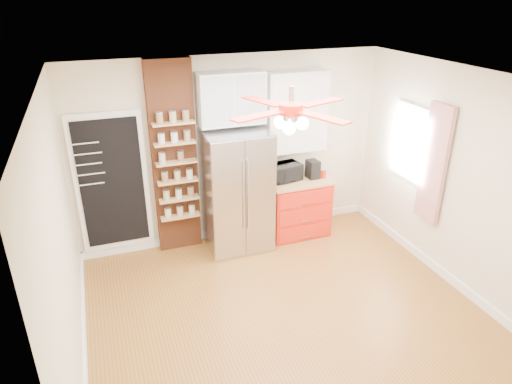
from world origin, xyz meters
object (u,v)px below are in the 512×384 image
object	(u,v)px
red_cabinet	(297,206)
toaster_oven	(285,172)
coffee_maker	(313,169)
ceiling_fan	(291,109)
pantry_jar_oats	(162,158)
canister_left	(322,173)
fridge	(237,191)

from	to	relation	value
red_cabinet	toaster_oven	bearing A→B (deg)	170.82
toaster_oven	coffee_maker	size ratio (longest dim) A/B	1.66
ceiling_fan	toaster_oven	size ratio (longest dim) A/B	3.10
pantry_jar_oats	ceiling_fan	bearing A→B (deg)	-59.54
coffee_maker	canister_left	xyz separation A→B (m)	(0.15, -0.04, -0.07)
red_cabinet	ceiling_fan	size ratio (longest dim) A/B	0.67
red_cabinet	ceiling_fan	bearing A→B (deg)	-118.71
coffee_maker	canister_left	size ratio (longest dim) A/B	2.14
ceiling_fan	canister_left	size ratio (longest dim) A/B	11.00
fridge	red_cabinet	size ratio (longest dim) A/B	1.86
red_cabinet	canister_left	world-z (taller)	canister_left
fridge	toaster_oven	bearing A→B (deg)	6.16
canister_left	pantry_jar_oats	distance (m)	2.37
pantry_jar_oats	fridge	bearing A→B (deg)	-7.44
coffee_maker	pantry_jar_oats	size ratio (longest dim) A/B	1.93
red_cabinet	ceiling_fan	world-z (taller)	ceiling_fan
fridge	ceiling_fan	world-z (taller)	ceiling_fan
fridge	canister_left	xyz separation A→B (m)	(1.33, -0.02, 0.09)
red_cabinet	canister_left	xyz separation A→B (m)	(0.36, -0.07, 0.51)
ceiling_fan	canister_left	distance (m)	2.53
toaster_oven	fridge	bearing A→B (deg)	175.82
fridge	red_cabinet	world-z (taller)	fridge
fridge	pantry_jar_oats	world-z (taller)	fridge
ceiling_fan	coffee_maker	distance (m)	2.44
red_cabinet	ceiling_fan	distance (m)	2.75
red_cabinet	coffee_maker	bearing A→B (deg)	-7.33
fridge	pantry_jar_oats	distance (m)	1.14
toaster_oven	coffee_maker	world-z (taller)	coffee_maker
fridge	toaster_oven	distance (m)	0.79
red_cabinet	coffee_maker	world-z (taller)	coffee_maker
fridge	coffee_maker	size ratio (longest dim) A/B	6.43
ceiling_fan	red_cabinet	bearing A→B (deg)	61.29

